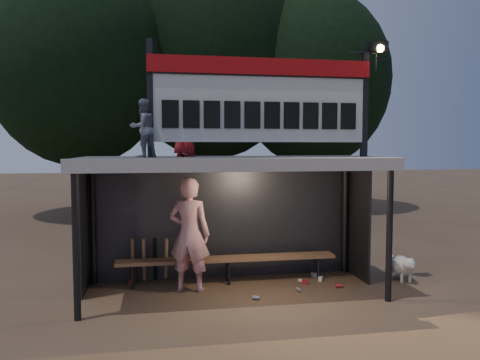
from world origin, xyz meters
The scene contains 13 objects.
ground centered at (0.00, 0.00, 0.00)m, with size 80.00×80.00×0.00m, color brown.
player centered at (-0.72, 0.23, 0.99)m, with size 0.72×0.47×1.97m, color white.
child_a centered at (-1.47, -0.14, 2.78)m, with size 0.45×0.35×0.93m, color slate.
child_b centered at (-0.77, 0.37, 2.83)m, with size 0.50×0.33×1.03m, color #AE1A1F.
dugout_shelter centered at (0.00, 0.24, 1.85)m, with size 5.10×2.08×2.32m.
scoreboard_assembly centered at (0.56, -0.01, 3.32)m, with size 4.10×0.27×1.99m.
bench centered at (0.00, 0.55, 0.43)m, with size 4.00×0.35×0.48m.
tree_left centered at (-4.00, 10.00, 5.51)m, with size 6.46×6.46×9.27m.
tree_mid centered at (1.00, 11.50, 6.17)m, with size 7.22×7.22×10.36m.
tree_right centered at (5.00, 10.50, 5.19)m, with size 6.08×6.08×8.72m.
dog centered at (3.23, 0.16, 0.28)m, with size 0.36×0.81×0.49m.
bats centered at (-1.41, 0.82, 0.43)m, with size 0.68×0.35×0.84m.
litter centered at (0.96, 0.22, 0.04)m, with size 3.74×1.37×0.08m.
Camera 1 is at (-1.24, -7.77, 2.48)m, focal length 35.00 mm.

